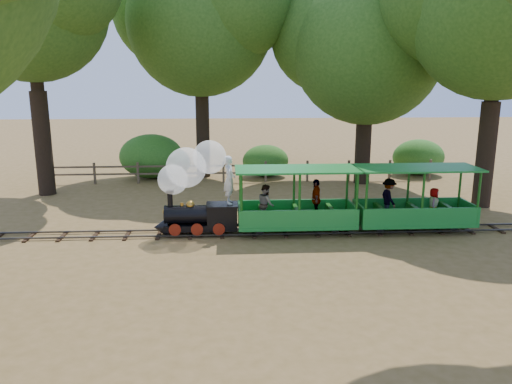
{
  "coord_description": "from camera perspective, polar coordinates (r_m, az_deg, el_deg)",
  "views": [
    {
      "loc": [
        -0.8,
        -15.22,
        4.92
      ],
      "look_at": [
        0.11,
        0.5,
        1.25
      ],
      "focal_mm": 35.0,
      "sensor_mm": 36.0,
      "label": 1
    }
  ],
  "objects": [
    {
      "name": "shrub_west",
      "position": [
        25.04,
        -10.02,
        3.37
      ],
      "size": [
        2.23,
        1.72,
        1.54
      ],
      "primitive_type": "ellipsoid",
      "color": "#2D6B1E",
      "rests_on": "ground"
    },
    {
      "name": "shrub_east",
      "position": [
        26.66,
        18.07,
        3.8
      ],
      "size": [
        2.62,
        2.01,
        1.81
      ],
      "primitive_type": "ellipsoid",
      "color": "#2D6B1E",
      "rests_on": "ground"
    },
    {
      "name": "carriage_rear",
      "position": [
        16.87,
        17.2,
        -1.51
      ],
      "size": [
        3.87,
        1.58,
        2.01
      ],
      "color": "#1D8530",
      "rests_on": "track"
    },
    {
      "name": "carriage_front",
      "position": [
        15.9,
        4.43,
        -1.8
      ],
      "size": [
        3.87,
        1.58,
        2.01
      ],
      "color": "#1D8530",
      "rests_on": "track"
    },
    {
      "name": "ground",
      "position": [
        16.01,
        -0.28,
        -4.78
      ],
      "size": [
        90.0,
        90.0,
        0.0
      ],
      "primitive_type": "plane",
      "color": "olive",
      "rests_on": "ground"
    },
    {
      "name": "locomotive",
      "position": [
        15.66,
        -7.1,
        1.19
      ],
      "size": [
        2.66,
        1.25,
        3.06
      ],
      "color": "black",
      "rests_on": "ground"
    },
    {
      "name": "shrub_mid_e",
      "position": [
        24.93,
        1.1,
        3.59
      ],
      "size": [
        2.3,
        1.77,
        1.59
      ],
      "primitive_type": "ellipsoid",
      "color": "#2D6B1E",
      "rests_on": "ground"
    },
    {
      "name": "oak_nc",
      "position": [
        25.0,
        -6.49,
        19.47
      ],
      "size": [
        8.62,
        7.58,
        10.82
      ],
      "color": "#2D2116",
      "rests_on": "ground"
    },
    {
      "name": "track",
      "position": [
        15.99,
        -0.28,
        -4.55
      ],
      "size": [
        22.0,
        1.0,
        0.1
      ],
      "color": "#3F3D3A",
      "rests_on": "ground"
    },
    {
      "name": "oak_ne",
      "position": [
        23.71,
        12.55,
        16.6
      ],
      "size": [
        8.5,
        7.48,
        9.54
      ],
      "color": "#2D2116",
      "rests_on": "ground"
    },
    {
      "name": "fence",
      "position": [
        23.63,
        -1.32,
        2.52
      ],
      "size": [
        18.1,
        0.1,
        1.0
      ],
      "color": "brown",
      "rests_on": "ground"
    },
    {
      "name": "shrub_mid_w",
      "position": [
        25.09,
        -11.87,
        4.03
      ],
      "size": [
        3.12,
        2.4,
        2.16
      ],
      "primitive_type": "ellipsoid",
      "color": "#2D6B1E",
      "rests_on": "ground"
    }
  ]
}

